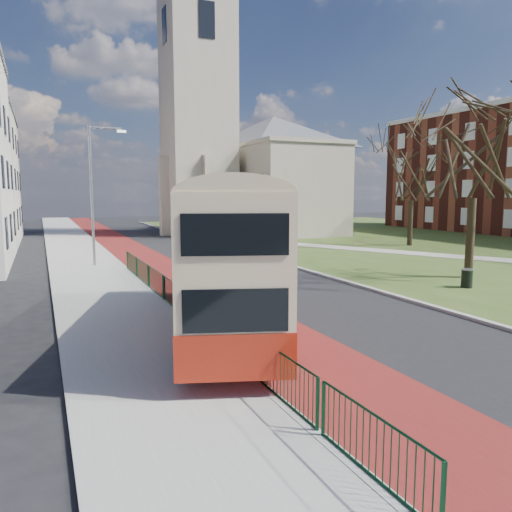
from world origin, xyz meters
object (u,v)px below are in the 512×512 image
bus (227,250)px  streetlamp (94,188)px  winter_tree_near (476,134)px  winter_tree_far (413,165)px  litter_bin (467,278)px

bus → streetlamp: bearing=116.1°
winter_tree_near → winter_tree_far: size_ratio=1.10×
winter_tree_far → litter_bin: 19.65m
streetlamp → litter_bin: 20.46m
streetlamp → bus: size_ratio=0.72×
bus → winter_tree_near: 16.08m
streetlamp → winter_tree_far: (24.84, 2.14, 1.99)m
streetlamp → winter_tree_near: bearing=-34.3°
bus → litter_bin: 12.92m
winter_tree_near → winter_tree_far: (7.89, 13.69, -0.64)m
winter_tree_near → bus: bearing=-163.0°
bus → winter_tree_far: bearing=56.9°
winter_tree_near → litter_bin: (-2.21, -2.02, -6.75)m
streetlamp → bus: streetlamp is taller
winter_tree_far → litter_bin: bearing=-122.7°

